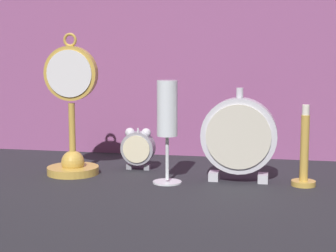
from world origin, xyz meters
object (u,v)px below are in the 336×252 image
Objects in this scene: champagne_flute at (167,117)px; brass_candlestick at (304,158)px; pocket_watch_on_stand at (72,124)px; mantel_clock_silver at (239,136)px; alarm_clock_twin_bell at (138,147)px.

champagne_flute reaches higher than brass_candlestick.
brass_candlestick is at bearing -1.15° from pocket_watch_on_stand.
mantel_clock_silver is at bearing 175.56° from brass_candlestick.
brass_candlestick is (0.13, -0.01, -0.04)m from mantel_clock_silver.
champagne_flute is at bearing -173.54° from brass_candlestick.
brass_candlestick is at bearing -12.61° from alarm_clock_twin_bell.
alarm_clock_twin_bell is 0.37m from brass_candlestick.
mantel_clock_silver is 0.92× the size of champagne_flute.
champagne_flute is (0.22, -0.04, 0.03)m from pocket_watch_on_stand.
pocket_watch_on_stand is at bearing -179.95° from mantel_clock_silver.
alarm_clock_twin_bell is (0.13, 0.07, -0.06)m from pocket_watch_on_stand.
brass_candlestick is (0.36, -0.08, 0.00)m from alarm_clock_twin_bell.
champagne_flute reaches higher than mantel_clock_silver.
pocket_watch_on_stand is 1.88× the size of brass_candlestick.
alarm_clock_twin_bell is 0.16m from champagne_flute.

